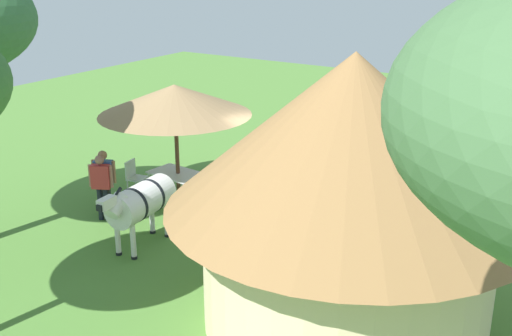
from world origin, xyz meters
name	(u,v)px	position (x,y,z in m)	size (l,w,h in m)	color
ground_plane	(299,210)	(0.00, 0.00, 0.00)	(36.00, 36.00, 0.00)	#4B7B32
thatched_hut	(350,179)	(-2.87, 3.67, 2.50)	(5.90, 5.90, 4.51)	beige
shade_umbrella	(175,100)	(2.79, 1.10, 2.57)	(3.65, 3.65, 2.94)	brown
patio_dining_table	(178,176)	(2.79, 1.10, 0.66)	(1.51, 0.98, 0.74)	silver
patio_chair_west_end	(134,175)	(4.02, 1.36, 0.52)	(0.50, 0.52, 0.90)	silver
patio_chair_near_hut	(226,187)	(1.58, 0.79, 0.52)	(0.52, 0.53, 0.90)	white
guest_beside_umbrella	(104,177)	(3.66, 2.70, 0.96)	(0.53, 0.35, 1.59)	black
guest_behind_table	(101,181)	(3.53, 2.93, 0.94)	(0.51, 0.36, 1.57)	black
standing_watcher	(371,156)	(-1.05, -1.78, 1.05)	(0.50, 0.47, 1.74)	black
striped_lounge_chair	(292,178)	(0.90, -1.25, 0.25)	(0.88, 0.64, 0.59)	#CF4B3F
zebra_nearest_camera	(442,180)	(-2.94, -1.41, 0.92)	(1.59, 1.79, 1.46)	silver
zebra_by_umbrella	(140,202)	(1.84, 3.49, 1.00)	(0.86, 2.23, 1.54)	silver
brick_patio_kerb	(302,151)	(2.12, -4.04, 0.04)	(2.80, 0.36, 0.08)	#A95953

